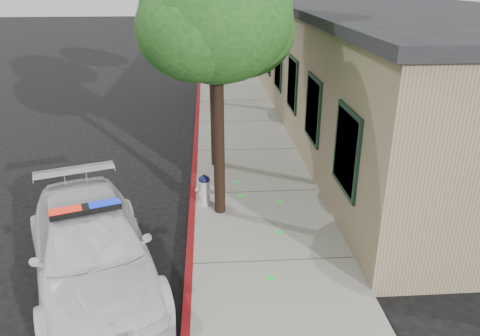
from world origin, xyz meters
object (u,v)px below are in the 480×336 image
object	(u,v)px
fire_hydrant	(204,189)
clapboard_building	(379,66)
police_car	(91,247)
street_tree_near	(217,24)

from	to	relation	value
fire_hydrant	clapboard_building	bearing A→B (deg)	64.42
clapboard_building	police_car	bearing A→B (deg)	-132.16
police_car	street_tree_near	distance (m)	4.79
fire_hydrant	street_tree_near	world-z (taller)	street_tree_near
fire_hydrant	street_tree_near	bearing A→B (deg)	-29.52
police_car	street_tree_near	bearing A→B (deg)	23.90
clapboard_building	fire_hydrant	size ratio (longest dim) A/B	28.39
clapboard_building	fire_hydrant	distance (m)	9.27
clapboard_building	fire_hydrant	bearing A→B (deg)	-134.01
clapboard_building	police_car	distance (m)	12.47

